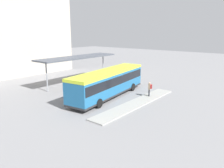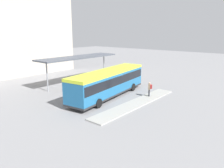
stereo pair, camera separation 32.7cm
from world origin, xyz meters
The scene contains 9 objects.
ground_plane centered at (0.00, 0.00, 0.00)m, with size 120.00×120.00×0.00m, color gray.
curb_island centered at (-0.08, -3.82, 0.06)m, with size 12.68×1.80×0.12m.
city_bus centered at (0.01, 0.00, 1.76)m, with size 12.04×4.06×2.99m.
pedestrian_waiting centered at (2.73, -3.66, 1.03)m, with size 0.47×0.50×1.59m.
bicycle_green centered at (10.01, 3.58, 0.34)m, with size 0.48×1.56×0.68m.
bicycle_yellow centered at (10.29, 4.26, 0.37)m, with size 0.48×1.71×0.74m.
bicycle_blue centered at (10.09, 4.94, 0.35)m, with size 0.48×1.58×0.69m.
station_shelter centered at (2.02, 7.11, 3.69)m, with size 12.09×3.05×3.84m.
potted_planter_near_shelter centered at (3.33, 4.74, 0.61)m, with size 0.71×0.71×1.16m.
Camera 1 is at (-18.14, -15.17, 7.20)m, focal length 35.00 mm.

